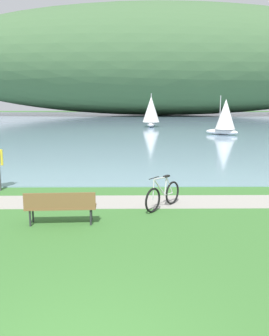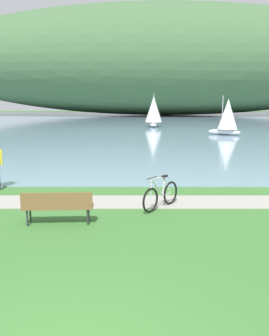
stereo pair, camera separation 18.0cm
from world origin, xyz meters
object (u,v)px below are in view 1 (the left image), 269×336
Objects in this scene: bicycle_leaning_near_bench at (163,195)px; sailboat_toward_hillside at (225,116)px; park_bench_near_camera at (61,205)px; sailboat_nearest_to_shore at (151,111)px.

bicycle_leaning_near_bench is 23.64m from sailboat_toward_hillside.
park_bench_near_camera is 1.28× the size of bicycle_leaning_near_bench.
park_bench_near_camera is at bearing -152.62° from bicycle_leaning_near_bench.
sailboat_nearest_to_shore reaches higher than park_bench_near_camera.
sailboat_toward_hillside reaches higher than park_bench_near_camera.
bicycle_leaning_near_bench is at bearing -108.50° from sailboat_toward_hillside.
sailboat_toward_hillside is (6.06, -9.76, -0.16)m from sailboat_nearest_to_shore.
park_bench_near_camera is 3.09m from bicycle_leaning_near_bench.
bicycle_leaning_near_bench is 0.37× the size of sailboat_nearest_to_shore.
sailboat_nearest_to_shore reaches higher than sailboat_toward_hillside.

